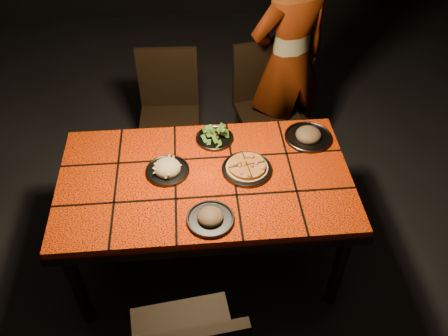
{
  "coord_description": "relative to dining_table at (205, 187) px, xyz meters",
  "views": [
    {
      "loc": [
        -0.05,
        -1.84,
        2.58
      ],
      "look_at": [
        0.1,
        -0.01,
        0.82
      ],
      "focal_mm": 38.0,
      "sensor_mm": 36.0,
      "label": 1
    }
  ],
  "objects": [
    {
      "name": "chair_far_left",
      "position": [
        -0.21,
        0.96,
        -0.13
      ],
      "size": [
        0.44,
        0.44,
        0.94
      ],
      "rotation": [
        0.0,
        0.0,
        -0.05
      ],
      "color": "black",
      "rests_on": "ground"
    },
    {
      "name": "plate_pizza",
      "position": [
        0.24,
        0.03,
        0.1
      ],
      "size": [
        0.28,
        0.28,
        0.04
      ],
      "color": "#3F3E44",
      "rests_on": "dining_table"
    },
    {
      "name": "plate_pasta",
      "position": [
        -0.2,
        0.06,
        0.1
      ],
      "size": [
        0.24,
        0.24,
        0.08
      ],
      "color": "#3F3E44",
      "rests_on": "dining_table"
    },
    {
      "name": "room_shell",
      "position": [
        0.0,
        0.0,
        0.83
      ],
      "size": [
        6.04,
        7.04,
        3.08
      ],
      "color": "black",
      "rests_on": "ground"
    },
    {
      "name": "plate_mushroom_b",
      "position": [
        0.63,
        0.27,
        0.1
      ],
      "size": [
        0.28,
        0.28,
        0.09
      ],
      "color": "#3F3E44",
      "rests_on": "dining_table"
    },
    {
      "name": "chair_far_right",
      "position": [
        0.49,
        0.99,
        -0.13
      ],
      "size": [
        0.5,
        0.5,
        0.94
      ],
      "rotation": [
        0.0,
        0.0,
        0.19
      ],
      "color": "black",
      "rests_on": "ground"
    },
    {
      "name": "plate_salad",
      "position": [
        0.08,
        0.31,
        0.1
      ],
      "size": [
        0.22,
        0.22,
        0.07
      ],
      "color": "#3F3E44",
      "rests_on": "dining_table"
    },
    {
      "name": "diner",
      "position": [
        0.64,
        1.01,
        0.16
      ],
      "size": [
        0.7,
        0.58,
        1.65
      ],
      "primitive_type": "imported",
      "rotation": [
        0.0,
        0.0,
        3.49
      ],
      "color": "brown",
      "rests_on": "ground"
    },
    {
      "name": "plate_mushroom_a",
      "position": [
        0.01,
        -0.31,
        0.1
      ],
      "size": [
        0.24,
        0.24,
        0.08
      ],
      "color": "#3F3E44",
      "rests_on": "dining_table"
    },
    {
      "name": "dining_table",
      "position": [
        0.0,
        0.0,
        0.0
      ],
      "size": [
        1.62,
        0.92,
        0.75
      ],
      "color": "#FC3A07",
      "rests_on": "ground"
    }
  ]
}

